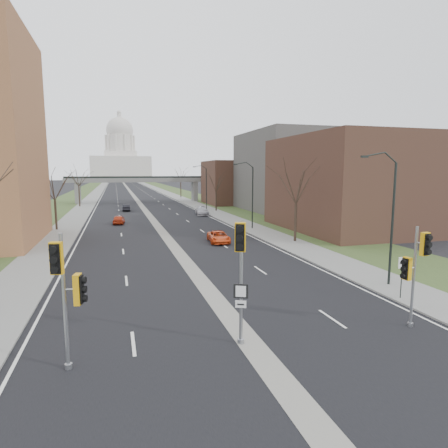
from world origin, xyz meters
name	(u,v)px	position (x,y,z in m)	size (l,w,h in m)	color
ground	(255,349)	(0.00, 0.00, 0.00)	(700.00, 700.00, 0.00)	black
road_surface	(129,190)	(0.00, 150.00, 0.01)	(20.00, 600.00, 0.01)	black
median_strip	(129,190)	(0.00, 150.00, 0.00)	(1.20, 600.00, 0.02)	gray
sidewalk_right	(157,189)	(12.00, 150.00, 0.06)	(4.00, 600.00, 0.12)	gray
sidewalk_left	(99,190)	(-12.00, 150.00, 0.06)	(4.00, 600.00, 0.12)	gray
grass_verge_right	(171,189)	(18.00, 150.00, 0.05)	(8.00, 600.00, 0.10)	#2B3C1B
grass_verge_left	(84,190)	(-18.00, 150.00, 0.05)	(8.00, 600.00, 0.10)	#2B3C1B
commercial_block_near	(352,184)	(24.00, 28.00, 6.00)	(16.00, 20.00, 12.00)	#442C1F
commercial_block_mid	(295,172)	(28.00, 52.00, 7.50)	(18.00, 22.00, 15.00)	#4E4C47
commercial_block_far	(236,183)	(22.00, 70.00, 5.00)	(14.00, 14.00, 10.00)	#442C1F
pedestrian_bridge	(138,183)	(0.00, 80.00, 4.84)	(34.00, 3.00, 6.45)	slate
capitol	(121,159)	(0.00, 320.00, 18.60)	(48.00, 42.00, 55.75)	silver
streetlight_near	(384,181)	(10.99, 6.00, 6.95)	(2.61, 0.20, 8.70)	black
streetlight_mid	(247,176)	(10.99, 32.00, 6.95)	(2.61, 0.20, 8.70)	black
streetlight_far	(202,175)	(10.99, 58.00, 6.95)	(2.61, 0.20, 8.70)	black
tree_left_b	(54,182)	(-13.00, 38.00, 6.23)	(6.75, 6.75, 8.81)	#382B21
tree_left_c	(78,174)	(-13.00, 72.00, 7.04)	(7.65, 7.65, 9.99)	#382B21
tree_right_a	(296,180)	(13.00, 22.00, 6.64)	(7.20, 7.20, 9.40)	#382B21
tree_right_b	(216,181)	(13.00, 55.00, 5.82)	(6.30, 6.30, 8.22)	#382B21
tree_right_c	(181,173)	(13.00, 95.00, 7.04)	(7.65, 7.65, 9.99)	#382B21
signal_pole_left	(67,283)	(-7.35, 0.31, 3.48)	(1.11, 0.89, 5.31)	gray
signal_pole_median	(241,260)	(-0.54, 0.44, 3.85)	(0.81, 0.92, 5.52)	gray
signal_pole_right	(415,263)	(8.05, -0.05, 3.26)	(0.95, 0.86, 4.98)	gray
speed_limit_sign	(402,270)	(10.53, 3.48, 1.83)	(0.53, 0.13, 2.48)	black
car_left_near	(119,219)	(-5.18, 41.92, 0.65)	(1.54, 3.82, 1.30)	#AF2F14
car_left_far	(126,208)	(-3.56, 60.42, 0.65)	(1.37, 3.92, 1.29)	black
car_right_near	(219,237)	(4.97, 24.00, 0.61)	(2.03, 4.41, 1.23)	#D74617
car_right_mid	(202,211)	(8.96, 49.55, 0.73)	(2.04, 5.01, 1.45)	#A9A7AF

